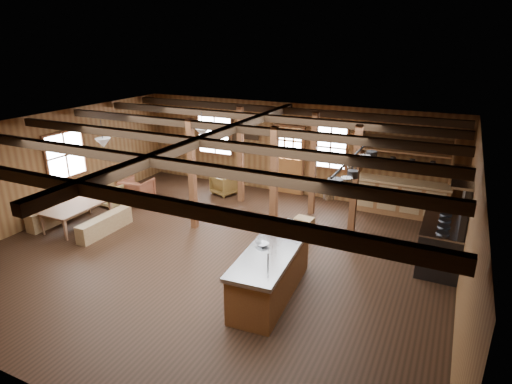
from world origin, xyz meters
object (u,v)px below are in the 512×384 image
commercial_range (445,238)px  armchair_b (225,184)px  armchair_a (138,190)px  kitchen_island (271,272)px  armchair_c (113,194)px  dining_table (79,216)px

commercial_range → armchair_b: size_ratio=2.98×
commercial_range → armchair_a: 8.35m
armchair_b → kitchen_island: bearing=148.0°
kitchen_island → armchair_c: kitchen_island is taller
kitchen_island → armchair_b: (-3.53, 4.46, -0.16)m
armchair_a → armchair_c: size_ratio=1.06×
armchair_a → kitchen_island: bearing=147.3°
armchair_b → armchair_a: bearing=60.7°
dining_table → armchair_c: 1.56m
kitchen_island → commercial_range: (2.85, 2.55, 0.18)m
armchair_a → commercial_range: bearing=172.5°
kitchen_island → armchair_c: 6.40m
armchair_a → armchair_b: 2.62m
kitchen_island → armchair_b: size_ratio=3.71×
dining_table → armchair_c: bearing=10.1°
commercial_range → armchair_a: commercial_range is taller
kitchen_island → armchair_a: size_ratio=3.22×
dining_table → armchair_b: size_ratio=2.44×
dining_table → armchair_a: armchair_a is taller
armchair_a → armchair_c: bearing=38.7°
commercial_range → armchair_c: bearing=-177.9°
commercial_range → armchair_c: (-8.85, -0.32, -0.31)m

